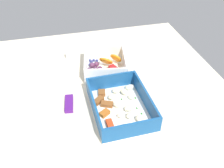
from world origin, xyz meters
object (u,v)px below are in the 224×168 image
at_px(fruit_bowl, 105,66).
at_px(pasta_container, 120,106).
at_px(candy_bar, 69,104).
at_px(paper_cup_liner, 71,55).

bearing_deg(fruit_bowl, pasta_container, 179.91).
height_order(fruit_bowl, candy_bar, fruit_bowl).
distance_m(candy_bar, paper_cup_liner, 0.26).
bearing_deg(candy_bar, fruit_bowl, -44.22).
xyz_separation_m(pasta_container, candy_bar, (0.06, 0.14, -0.01)).
relative_size(pasta_container, paper_cup_liner, 5.44).
relative_size(pasta_container, fruit_bowl, 1.27).
distance_m(fruit_bowl, candy_bar, 0.21).
height_order(pasta_container, paper_cup_liner, pasta_container).
xyz_separation_m(candy_bar, paper_cup_liner, (0.26, -0.03, 0.00)).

